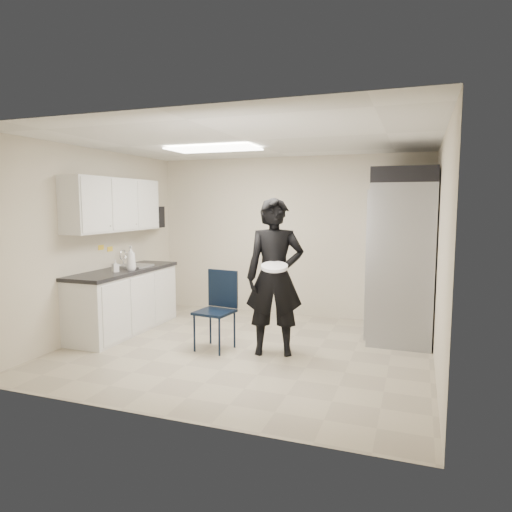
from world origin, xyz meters
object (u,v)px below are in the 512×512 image
at_px(commercial_fridge, 403,262).
at_px(folding_chair, 214,312).
at_px(lower_counter, 124,302).
at_px(man_tuxedo, 275,277).

height_order(commercial_fridge, folding_chair, commercial_fridge).
height_order(lower_counter, man_tuxedo, man_tuxedo).
relative_size(folding_chair, man_tuxedo, 0.51).
bearing_deg(folding_chair, man_tuxedo, 16.34).
bearing_deg(man_tuxedo, lower_counter, 158.09).
bearing_deg(folding_chair, lower_counter, 175.43).
xyz_separation_m(lower_counter, man_tuxedo, (2.34, -0.23, 0.53)).
bearing_deg(folding_chair, commercial_fridge, 40.55).
height_order(commercial_fridge, man_tuxedo, commercial_fridge).
distance_m(lower_counter, commercial_fridge, 3.98).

